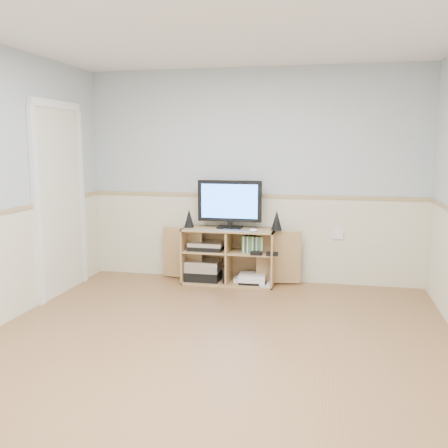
{
  "coord_description": "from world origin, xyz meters",
  "views": [
    {
      "loc": [
        0.88,
        -3.6,
        1.61
      ],
      "look_at": [
        -0.13,
        1.2,
        0.84
      ],
      "focal_mm": 40.0,
      "sensor_mm": 36.0,
      "label": 1
    }
  ],
  "objects_px": {
    "media_cabinet": "(230,255)",
    "game_consoles": "(252,279)",
    "monitor": "(230,202)",
    "keyboard": "(235,231)"
  },
  "relations": [
    {
      "from": "monitor",
      "to": "keyboard",
      "type": "distance_m",
      "value": 0.37
    },
    {
      "from": "keyboard",
      "to": "monitor",
      "type": "bearing_deg",
      "value": 121.61
    },
    {
      "from": "media_cabinet",
      "to": "monitor",
      "type": "xyz_separation_m",
      "value": [
        0.0,
        -0.0,
        0.62
      ]
    },
    {
      "from": "monitor",
      "to": "keyboard",
      "type": "xyz_separation_m",
      "value": [
        0.1,
        -0.19,
        -0.3
      ]
    },
    {
      "from": "game_consoles",
      "to": "monitor",
      "type": "bearing_deg",
      "value": 167.67
    },
    {
      "from": "monitor",
      "to": "keyboard",
      "type": "height_order",
      "value": "monitor"
    },
    {
      "from": "keyboard",
      "to": "game_consoles",
      "type": "height_order",
      "value": "keyboard"
    },
    {
      "from": "media_cabinet",
      "to": "game_consoles",
      "type": "distance_m",
      "value": 0.39
    },
    {
      "from": "monitor",
      "to": "game_consoles",
      "type": "relative_size",
      "value": 1.67
    },
    {
      "from": "media_cabinet",
      "to": "keyboard",
      "type": "distance_m",
      "value": 0.39
    }
  ]
}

